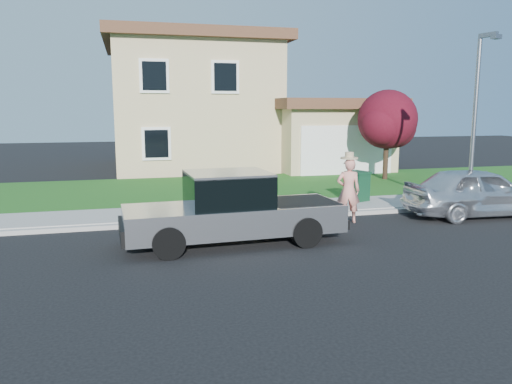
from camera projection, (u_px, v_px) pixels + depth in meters
The scene contains 11 objects.
ground at pixel (288, 248), 11.52m from camera, with size 80.00×80.00×0.00m, color black.
curb at pixel (290, 217), 14.52m from camera, with size 40.00×0.20×0.12m, color gray.
sidewalk at pixel (279, 209), 15.57m from camera, with size 40.00×2.00×0.15m, color gray.
lawn at pixel (245, 188), 19.87m from camera, with size 40.00×7.00×0.10m, color #1A4914.
house at pixel (217, 109), 26.96m from camera, with size 14.00×11.30×6.85m.
pickup_truck at pixel (233, 210), 11.74m from camera, with size 5.31×2.08×1.72m.
woman at pixel (348, 189), 13.94m from camera, with size 0.76×0.61×1.99m.
sedan at pixel (478, 192), 14.72m from camera, with size 1.74×4.33×1.48m, color silver.
ornamental_tree at pixel (388, 122), 21.62m from camera, with size 2.83×2.55×3.88m.
trash_bin at pixel (358, 186), 16.54m from camera, with size 0.78×0.84×0.97m.
street_lamp at pixel (477, 113), 14.94m from camera, with size 0.34×0.70×5.34m.
Camera 1 is at (-3.52, -10.60, 3.17)m, focal length 35.00 mm.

